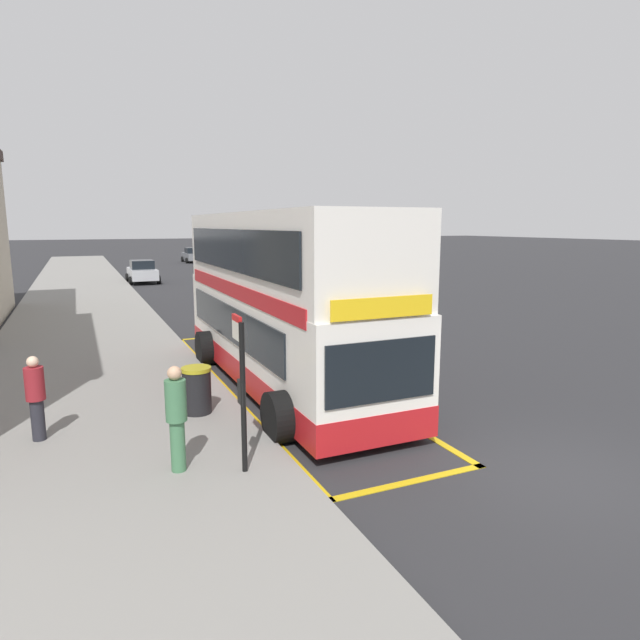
# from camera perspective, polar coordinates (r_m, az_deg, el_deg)

# --- Properties ---
(ground_plane) EXTENTS (260.00, 260.00, 0.00)m
(ground_plane) POSITION_cam_1_polar(r_m,az_deg,el_deg) (38.92, -13.48, 3.68)
(ground_plane) COLOR #28282B
(pavement_near) EXTENTS (6.00, 76.00, 0.14)m
(pavement_near) POSITION_cam_1_polar(r_m,az_deg,el_deg) (38.25, -23.84, 3.10)
(pavement_near) COLOR gray
(pavement_near) RESTS_ON ground
(double_decker_bus) EXTENTS (3.21, 10.14, 4.40)m
(double_decker_bus) POSITION_cam_1_polar(r_m,az_deg,el_deg) (13.87, -4.14, 1.51)
(double_decker_bus) COLOR white
(double_decker_bus) RESTS_ON ground
(bus_bay_markings) EXTENTS (3.02, 12.83, 0.01)m
(bus_bay_markings) POSITION_cam_1_polar(r_m,az_deg,el_deg) (14.56, -4.54, -6.38)
(bus_bay_markings) COLOR gold
(bus_bay_markings) RESTS_ON ground
(bus_stop_sign) EXTENTS (0.09, 0.51, 2.54)m
(bus_stop_sign) POSITION_cam_1_polar(r_m,az_deg,el_deg) (8.79, -8.28, -6.29)
(bus_stop_sign) COLOR black
(bus_stop_sign) RESTS_ON pavement_near
(parked_car_silver_ahead) EXTENTS (2.09, 4.20, 1.62)m
(parked_car_silver_ahead) POSITION_cam_1_polar(r_m,az_deg,el_deg) (40.82, -18.22, 4.86)
(parked_car_silver_ahead) COLOR #B2B5BA
(parked_car_silver_ahead) RESTS_ON ground
(parked_car_grey_far) EXTENTS (2.09, 4.20, 1.62)m
(parked_car_grey_far) POSITION_cam_1_polar(r_m,az_deg,el_deg) (61.71, -13.23, 6.67)
(parked_car_grey_far) COLOR slate
(parked_car_grey_far) RESTS_ON ground
(pedestrian_waiting_near_sign) EXTENTS (0.34, 0.34, 1.76)m
(pedestrian_waiting_near_sign) POSITION_cam_1_polar(r_m,az_deg,el_deg) (9.12, -14.89, -9.57)
(pedestrian_waiting_near_sign) COLOR #3F724C
(pedestrian_waiting_near_sign) RESTS_ON pavement_near
(pedestrian_further_back) EXTENTS (0.34, 0.34, 1.61)m
(pedestrian_further_back) POSITION_cam_1_polar(r_m,az_deg,el_deg) (11.35, -27.77, -7.02)
(pedestrian_further_back) COLOR #26262D
(pedestrian_further_back) RESTS_ON pavement_near
(litter_bin) EXTENTS (0.63, 0.63, 1.00)m
(litter_bin) POSITION_cam_1_polar(r_m,az_deg,el_deg) (11.88, -12.84, -7.20)
(litter_bin) COLOR black
(litter_bin) RESTS_ON pavement_near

